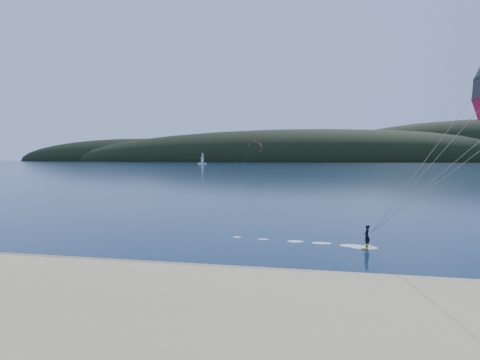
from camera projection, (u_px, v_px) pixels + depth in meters
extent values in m
plane|color=#071B37|center=(114.00, 291.00, 20.85)|extent=(1800.00, 1800.00, 0.00)
cube|color=olive|center=(152.00, 267.00, 25.24)|extent=(220.00, 2.50, 0.10)
ellipsoid|color=black|center=(298.00, 162.00, 733.60)|extent=(840.00, 280.00, 110.00)
ellipsoid|color=black|center=(138.00, 161.00, 863.50)|extent=(520.00, 220.00, 90.00)
cube|color=#B3C216|center=(367.00, 247.00, 30.87)|extent=(0.85, 1.37, 0.07)
imported|color=black|center=(367.00, 236.00, 30.83)|extent=(0.57, 0.69, 1.61)
cylinder|color=gray|center=(445.00, 171.00, 26.79)|extent=(0.02, 0.02, 13.41)
cube|color=#B3C216|center=(240.00, 170.00, 221.68)|extent=(0.82, 1.42, 0.08)
imported|color=black|center=(240.00, 169.00, 221.64)|extent=(0.85, 0.97, 1.67)
cylinder|color=gray|center=(248.00, 158.00, 217.05)|extent=(0.02, 0.02, 14.66)
cube|color=white|center=(202.00, 164.00, 434.32)|extent=(9.38, 5.61, 1.56)
cylinder|color=white|center=(202.00, 158.00, 434.00)|extent=(0.22, 0.22, 12.26)
cube|color=white|center=(203.00, 158.00, 435.51)|extent=(0.99, 2.77, 8.92)
cube|color=white|center=(202.00, 160.00, 432.37)|extent=(0.78, 2.13, 5.57)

